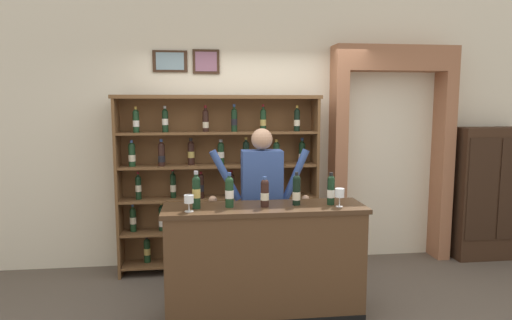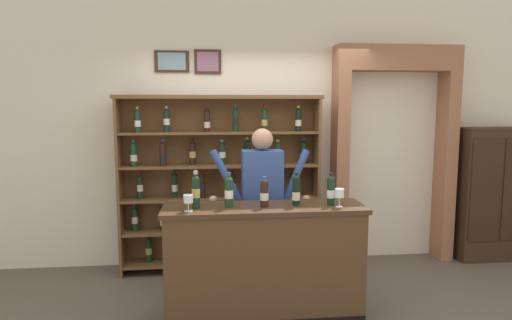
% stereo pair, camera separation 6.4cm
% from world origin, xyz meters
% --- Properties ---
extents(ground_plane, '(14.00, 14.00, 0.02)m').
position_xyz_m(ground_plane, '(0.00, 0.00, -0.01)').
color(ground_plane, brown).
extents(back_wall, '(12.00, 0.19, 3.53)m').
position_xyz_m(back_wall, '(-0.00, 1.54, 1.76)').
color(back_wall, beige).
rests_on(back_wall, ground).
extents(wine_shelf, '(2.26, 0.34, 1.99)m').
position_xyz_m(wine_shelf, '(-0.42, 1.22, 1.05)').
color(wine_shelf, brown).
rests_on(wine_shelf, ground).
extents(archway_doorway, '(1.47, 0.45, 2.56)m').
position_xyz_m(archway_doorway, '(1.64, 1.42, 1.46)').
color(archway_doorway, '#9E6647').
rests_on(archway_doorway, ground).
extents(side_cabinet, '(0.84, 0.38, 1.61)m').
position_xyz_m(side_cabinet, '(2.87, 1.23, 0.81)').
color(side_cabinet, '#382316').
rests_on(side_cabinet, ground).
extents(tasting_counter, '(1.76, 0.50, 1.01)m').
position_xyz_m(tasting_counter, '(-0.08, -0.00, 0.51)').
color(tasting_counter, '#4C331E').
rests_on(tasting_counter, ground).
extents(shopkeeper, '(0.99, 0.22, 1.66)m').
position_xyz_m(shopkeeper, '(-0.04, 0.48, 1.02)').
color(shopkeeper, '#2D3347').
rests_on(shopkeeper, ground).
extents(tasting_bottle_grappa, '(0.07, 0.07, 0.32)m').
position_xyz_m(tasting_bottle_grappa, '(-0.66, -0.01, 1.16)').
color(tasting_bottle_grappa, black).
rests_on(tasting_bottle_grappa, tasting_counter).
extents(tasting_bottle_brunello, '(0.07, 0.07, 0.30)m').
position_xyz_m(tasting_bottle_brunello, '(-0.38, -0.00, 1.15)').
color(tasting_bottle_brunello, '#19381E').
rests_on(tasting_bottle_brunello, tasting_counter).
extents(tasting_bottle_rosso, '(0.07, 0.07, 0.26)m').
position_xyz_m(tasting_bottle_rosso, '(-0.08, -0.03, 1.14)').
color(tasting_bottle_rosso, black).
rests_on(tasting_bottle_rosso, tasting_counter).
extents(tasting_bottle_super_tuscan, '(0.07, 0.07, 0.29)m').
position_xyz_m(tasting_bottle_super_tuscan, '(0.21, 0.01, 1.15)').
color(tasting_bottle_super_tuscan, black).
rests_on(tasting_bottle_super_tuscan, tasting_counter).
extents(tasting_bottle_chianti, '(0.07, 0.07, 0.29)m').
position_xyz_m(tasting_bottle_chianti, '(0.51, -0.01, 1.15)').
color(tasting_bottle_chianti, black).
rests_on(tasting_bottle_chianti, tasting_counter).
extents(wine_glass_spare, '(0.08, 0.08, 0.14)m').
position_xyz_m(wine_glass_spare, '(-0.72, -0.12, 1.11)').
color(wine_glass_spare, silver).
rests_on(wine_glass_spare, tasting_counter).
extents(wine_glass_center, '(0.08, 0.08, 0.16)m').
position_xyz_m(wine_glass_center, '(0.56, -0.10, 1.13)').
color(wine_glass_center, silver).
rests_on(wine_glass_center, tasting_counter).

